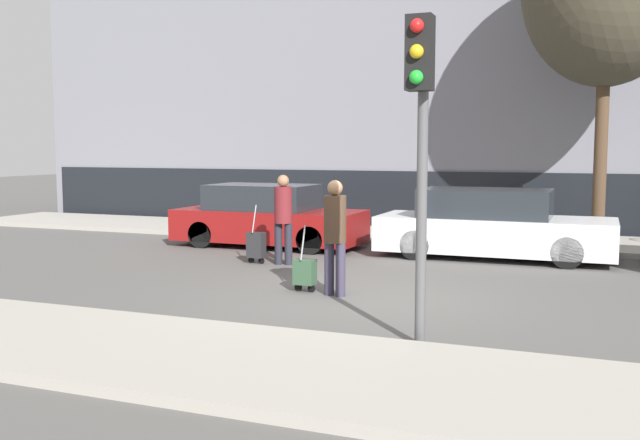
{
  "coord_description": "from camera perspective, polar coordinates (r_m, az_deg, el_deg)",
  "views": [
    {
      "loc": [
        3.25,
        -10.05,
        2.24
      ],
      "look_at": [
        -1.43,
        1.8,
        0.95
      ],
      "focal_mm": 40.0,
      "sensor_mm": 36.0,
      "label": 1
    }
  ],
  "objects": [
    {
      "name": "trolley_right",
      "position": [
        11.15,
        -1.22,
        -4.19
      ],
      "size": [
        0.34,
        0.29,
        1.05
      ],
      "color": "#335138",
      "rests_on": "ground_plane"
    },
    {
      "name": "pedestrian_right",
      "position": [
        10.75,
        1.2,
        -0.83
      ],
      "size": [
        0.35,
        0.34,
        1.76
      ],
      "rotation": [
        0.0,
        0.0,
        -0.19
      ],
      "color": "#383347",
      "rests_on": "ground_plane"
    },
    {
      "name": "trolley_left",
      "position": [
        13.89,
        -5.13,
        -2.02
      ],
      "size": [
        0.34,
        0.29,
        1.15
      ],
      "color": "#262628",
      "rests_on": "ground_plane"
    },
    {
      "name": "sidewalk_near",
      "position": [
        7.42,
        -5.61,
        -11.35
      ],
      "size": [
        28.0,
        2.5,
        0.12
      ],
      "color": "#A39E93",
      "rests_on": "ground_plane"
    },
    {
      "name": "parked_car_0",
      "position": [
        16.26,
        -4.23,
        0.19
      ],
      "size": [
        4.28,
        1.72,
        1.41
      ],
      "color": "maroon",
      "rests_on": "ground_plane"
    },
    {
      "name": "building_facade",
      "position": [
        21.38,
        12.95,
        12.02
      ],
      "size": [
        28.0,
        3.54,
        9.25
      ],
      "color": "slate",
      "rests_on": "ground_plane"
    },
    {
      "name": "parked_car_1",
      "position": [
        14.91,
        13.59,
        -0.47
      ],
      "size": [
        4.67,
        1.77,
        1.41
      ],
      "color": "silver",
      "rests_on": "ground_plane"
    },
    {
      "name": "ground_plane",
      "position": [
        10.8,
        3.56,
        -6.21
      ],
      "size": [
        80.0,
        80.0,
        0.0
      ],
      "primitive_type": "plane",
      "color": "#565451"
    },
    {
      "name": "pedestrian_left",
      "position": [
        13.67,
        -2.96,
        0.5
      ],
      "size": [
        0.35,
        0.34,
        1.73
      ],
      "rotation": [
        0.0,
        0.0,
        0.16
      ],
      "color": "#23232D",
      "rests_on": "ground_plane"
    },
    {
      "name": "traffic_light",
      "position": [
        7.92,
        8.05,
        8.39
      ],
      "size": [
        0.28,
        0.47,
        3.65
      ],
      "color": "#515154",
      "rests_on": "ground_plane"
    },
    {
      "name": "sidewalk_far",
      "position": [
        17.5,
        10.66,
        -1.47
      ],
      "size": [
        28.0,
        3.0,
        0.12
      ],
      "color": "#A39E93",
      "rests_on": "ground_plane"
    }
  ]
}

